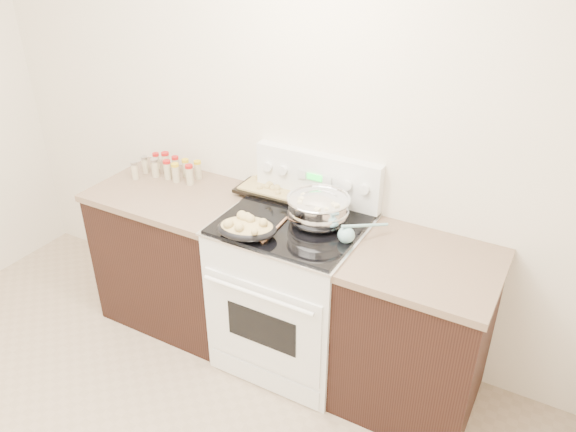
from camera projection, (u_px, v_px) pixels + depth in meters
The scene contains 9 objects.
counter_left at pixel (180, 254), 3.60m from camera, with size 0.93×0.67×0.92m.
counter_right at pixel (415, 333), 2.94m from camera, with size 0.73×0.67×0.92m.
kitchen_range at pixel (293, 289), 3.23m from camera, with size 0.78×0.73×1.22m.
mixing_bowl at pixel (318, 210), 2.95m from camera, with size 0.38×0.38×0.20m.
roasting_pan at pixel (247, 227), 2.85m from camera, with size 0.36×0.30×0.12m.
baking_sheet at pixel (278, 188), 3.31m from camera, with size 0.45×0.32×0.06m.
wooden_spoon at pixel (268, 235), 2.86m from camera, with size 0.04×0.28×0.04m.
blue_ladle at pixel (348, 234), 2.82m from camera, with size 0.19×0.25×0.11m.
spice_jars at pixel (169, 168), 3.51m from camera, with size 0.40×0.24×0.13m.
Camera 1 is at (1.59, -0.87, 2.45)m, focal length 35.00 mm.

